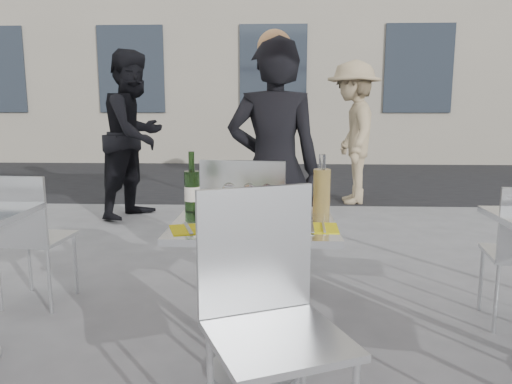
{
  "coord_description": "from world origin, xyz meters",
  "views": [
    {
      "loc": [
        0.1,
        -2.21,
        1.27
      ],
      "look_at": [
        0.0,
        0.15,
        0.85
      ],
      "focal_mm": 35.0,
      "sensor_mm": 36.0,
      "label": 1
    }
  ],
  "objects_px": {
    "pedestrian_b": "(353,133)",
    "pizza_near": "(254,224)",
    "main_table": "(255,264)",
    "salad_plate": "(246,210)",
    "napkin_right": "(316,227)",
    "side_chair_lfar": "(27,230)",
    "pizza_far": "(280,208)",
    "napkin_left": "(193,229)",
    "wine_bottle": "(192,189)",
    "wineglass_red_a": "(267,194)",
    "chair_far": "(247,231)",
    "woman_diner": "(274,169)",
    "wineglass_white_b": "(249,193)",
    "carafe": "(322,191)",
    "chair_near": "(267,303)",
    "pedestrian_a": "(135,135)",
    "sugar_shaker": "(291,208)",
    "wineglass_white_a": "(229,193)",
    "wineglass_red_b": "(293,195)"
  },
  "relations": [
    {
      "from": "pedestrian_b",
      "to": "pizza_near",
      "type": "height_order",
      "value": "pedestrian_b"
    },
    {
      "from": "main_table",
      "to": "salad_plate",
      "type": "distance_m",
      "value": 0.25
    },
    {
      "from": "napkin_right",
      "to": "side_chair_lfar",
      "type": "bearing_deg",
      "value": 155.39
    },
    {
      "from": "pizza_far",
      "to": "napkin_left",
      "type": "bearing_deg",
      "value": -133.58
    },
    {
      "from": "pedestrian_b",
      "to": "salad_plate",
      "type": "relative_size",
      "value": 8.24
    },
    {
      "from": "wine_bottle",
      "to": "napkin_left",
      "type": "relative_size",
      "value": 1.3
    },
    {
      "from": "salad_plate",
      "to": "wineglass_red_a",
      "type": "bearing_deg",
      "value": 3.51
    },
    {
      "from": "chair_far",
      "to": "pizza_near",
      "type": "xyz_separation_m",
      "value": [
        0.07,
        -0.57,
        0.18
      ]
    },
    {
      "from": "side_chair_lfar",
      "to": "woman_diner",
      "type": "bearing_deg",
      "value": -162.35
    },
    {
      "from": "wineglass_white_b",
      "to": "napkin_left",
      "type": "distance_m",
      "value": 0.36
    },
    {
      "from": "chair_far",
      "to": "pizza_near",
      "type": "height_order",
      "value": "chair_far"
    },
    {
      "from": "side_chair_lfar",
      "to": "carafe",
      "type": "relative_size",
      "value": 2.94
    },
    {
      "from": "main_table",
      "to": "chair_far",
      "type": "distance_m",
      "value": 0.44
    },
    {
      "from": "chair_near",
      "to": "pedestrian_a",
      "type": "distance_m",
      "value": 4.19
    },
    {
      "from": "sugar_shaker",
      "to": "wineglass_red_a",
      "type": "height_order",
      "value": "wineglass_red_a"
    },
    {
      "from": "main_table",
      "to": "pizza_far",
      "type": "bearing_deg",
      "value": 58.6
    },
    {
      "from": "carafe",
      "to": "wineglass_white_a",
      "type": "bearing_deg",
      "value": -177.91
    },
    {
      "from": "chair_far",
      "to": "napkin_left",
      "type": "relative_size",
      "value": 4.34
    },
    {
      "from": "wineglass_red_a",
      "to": "woman_diner",
      "type": "bearing_deg",
      "value": 88.64
    },
    {
      "from": "main_table",
      "to": "carafe",
      "type": "distance_m",
      "value": 0.46
    },
    {
      "from": "carafe",
      "to": "main_table",
      "type": "bearing_deg",
      "value": -163.58
    },
    {
      "from": "chair_far",
      "to": "napkin_left",
      "type": "bearing_deg",
      "value": 81.33
    },
    {
      "from": "pizza_near",
      "to": "wineglass_red_a",
      "type": "xyz_separation_m",
      "value": [
        0.05,
        0.18,
        0.1
      ]
    },
    {
      "from": "sugar_shaker",
      "to": "napkin_right",
      "type": "distance_m",
      "value": 0.19
    },
    {
      "from": "chair_near",
      "to": "salad_plate",
      "type": "bearing_deg",
      "value": 77.6
    },
    {
      "from": "pizza_far",
      "to": "wineglass_red_b",
      "type": "height_order",
      "value": "wineglass_red_b"
    },
    {
      "from": "main_table",
      "to": "pedestrian_a",
      "type": "xyz_separation_m",
      "value": [
        -1.5,
        3.32,
        0.39
      ]
    },
    {
      "from": "pedestrian_a",
      "to": "wineglass_white_b",
      "type": "height_order",
      "value": "pedestrian_a"
    },
    {
      "from": "main_table",
      "to": "napkin_left",
      "type": "xyz_separation_m",
      "value": [
        -0.25,
        -0.2,
        0.21
      ]
    },
    {
      "from": "wineglass_white_a",
      "to": "chair_far",
      "type": "bearing_deg",
      "value": 80.22
    },
    {
      "from": "pedestrian_b",
      "to": "wineglass_red_a",
      "type": "height_order",
      "value": "pedestrian_b"
    },
    {
      "from": "pizza_near",
      "to": "wineglass_red_a",
      "type": "distance_m",
      "value": 0.21
    },
    {
      "from": "pedestrian_a",
      "to": "carafe",
      "type": "height_order",
      "value": "pedestrian_a"
    },
    {
      "from": "main_table",
      "to": "wineglass_red_b",
      "type": "distance_m",
      "value": 0.37
    },
    {
      "from": "wineglass_white_a",
      "to": "wineglass_red_a",
      "type": "distance_m",
      "value": 0.18
    },
    {
      "from": "main_table",
      "to": "side_chair_lfar",
      "type": "height_order",
      "value": "side_chair_lfar"
    },
    {
      "from": "chair_far",
      "to": "napkin_right",
      "type": "relative_size",
      "value": 4.91
    },
    {
      "from": "chair_far",
      "to": "salad_plate",
      "type": "height_order",
      "value": "chair_far"
    },
    {
      "from": "wine_bottle",
      "to": "pedestrian_b",
      "type": "bearing_deg",
      "value": 71.49
    },
    {
      "from": "pizza_far",
      "to": "wineglass_white_b",
      "type": "bearing_deg",
      "value": -139.34
    },
    {
      "from": "salad_plate",
      "to": "carafe",
      "type": "distance_m",
      "value": 0.36
    },
    {
      "from": "wineglass_white_b",
      "to": "wineglass_red_b",
      "type": "height_order",
      "value": "same"
    },
    {
      "from": "sugar_shaker",
      "to": "carafe",
      "type": "bearing_deg",
      "value": 32.35
    },
    {
      "from": "pizza_near",
      "to": "salad_plate",
      "type": "distance_m",
      "value": 0.19
    },
    {
      "from": "wine_bottle",
      "to": "wineglass_white_a",
      "type": "height_order",
      "value": "wine_bottle"
    },
    {
      "from": "chair_near",
      "to": "napkin_right",
      "type": "height_order",
      "value": "chair_near"
    },
    {
      "from": "chair_near",
      "to": "side_chair_lfar",
      "type": "distance_m",
      "value": 1.97
    },
    {
      "from": "pizza_near",
      "to": "wineglass_white_b",
      "type": "bearing_deg",
      "value": 99.32
    },
    {
      "from": "carafe",
      "to": "wineglass_white_b",
      "type": "relative_size",
      "value": 1.84
    },
    {
      "from": "napkin_right",
      "to": "main_table",
      "type": "bearing_deg",
      "value": 152.62
    }
  ]
}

